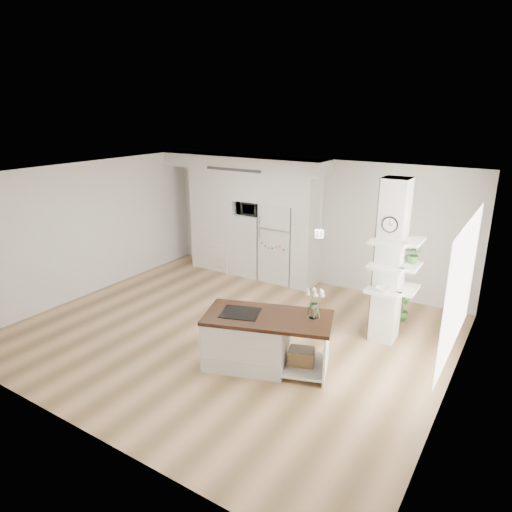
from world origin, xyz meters
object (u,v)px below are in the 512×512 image
(kitchen_island, at_px, (254,338))
(bookshelf, at_px, (222,258))
(refrigerator, at_px, (281,242))
(floor_plant_a, at_px, (386,316))

(kitchen_island, xyz_separation_m, bookshelf, (-2.90, 3.14, -0.14))
(refrigerator, relative_size, floor_plant_a, 3.74)
(refrigerator, height_order, floor_plant_a, refrigerator)
(refrigerator, xyz_separation_m, kitchen_island, (1.43, -3.33, -0.44))
(refrigerator, bearing_deg, bookshelf, -172.83)
(refrigerator, relative_size, kitchen_island, 0.86)
(kitchen_island, distance_m, bookshelf, 4.28)
(bookshelf, bearing_deg, floor_plant_a, -9.43)
(refrigerator, distance_m, kitchen_island, 3.65)
(bookshelf, height_order, floor_plant_a, bookshelf)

